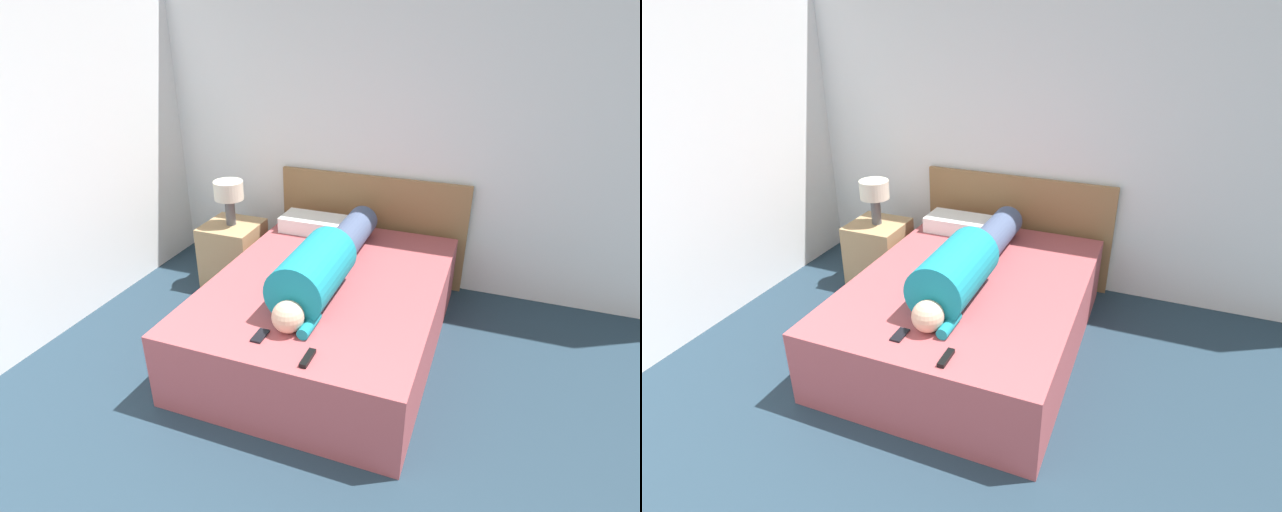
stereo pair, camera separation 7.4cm
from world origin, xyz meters
The scene contains 9 objects.
wall_back centered at (0.00, 3.96, 1.30)m, with size 5.26×0.06×2.60m.
bed centered at (-0.14, 2.79, 0.25)m, with size 1.51×2.01×0.51m.
headboard centered at (-0.14, 3.89, 0.47)m, with size 1.63×0.04×0.93m.
nightstand centered at (-1.21, 3.36, 0.27)m, with size 0.46×0.46×0.54m.
table_lamp centered at (-1.21, 3.36, 0.82)m, with size 0.24×0.24×0.38m.
person_lying centered at (-0.14, 2.74, 0.67)m, with size 0.37×1.62×0.37m.
pillow_near_headboard centered at (-0.48, 3.55, 0.57)m, with size 0.64×0.29×0.13m.
tv_remote centered at (0.06, 1.93, 0.52)m, with size 0.04×0.15×0.02m.
cell_phone centered at (-0.27, 2.03, 0.52)m, with size 0.06×0.13×0.01m.
Camera 2 is at (0.94, -0.01, 2.15)m, focal length 28.00 mm.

